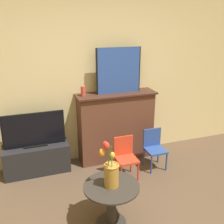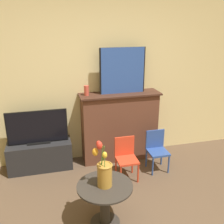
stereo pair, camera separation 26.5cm
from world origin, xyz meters
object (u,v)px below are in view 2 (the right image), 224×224
Objects in this scene: tv_monitor at (37,128)px; vase_tulips at (104,171)px; chair_red at (126,156)px; chair_blue at (157,148)px; painting at (123,71)px.

vase_tulips reaches higher than tv_monitor.
chair_red is at bearing 58.71° from vase_tulips.
vase_tulips reaches higher than chair_blue.
tv_monitor is at bearing 155.15° from chair_red.
painting reaches higher than chair_blue.
chair_blue is at bearing -48.87° from painting.
chair_blue is at bearing -14.41° from tv_monitor.
chair_blue is 1.41m from vase_tulips.
chair_red is (-0.11, -0.57, -1.09)m from painting.
painting is at bearing 1.37° from tv_monitor.
tv_monitor is 1.45× the size of chair_red.
chair_blue is (0.51, 0.11, 0.00)m from chair_red.
tv_monitor reaches higher than chair_red.
tv_monitor is 1.77m from chair_blue.
chair_red is (1.17, -0.54, -0.33)m from tv_monitor.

